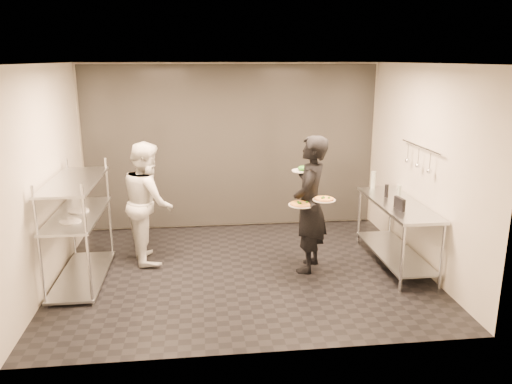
{
  "coord_description": "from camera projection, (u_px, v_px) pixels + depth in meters",
  "views": [
    {
      "loc": [
        -0.56,
        -6.39,
        2.86
      ],
      "look_at": [
        0.2,
        0.13,
        1.1
      ],
      "focal_mm": 35.0,
      "sensor_mm": 36.0,
      "label": 1
    }
  ],
  "objects": [
    {
      "name": "prep_counter",
      "position": [
        397.0,
        223.0,
        7.01
      ],
      "size": [
        0.6,
        1.8,
        0.92
      ],
      "color": "silver",
      "rests_on": "ground"
    },
    {
      "name": "bottle_clear",
      "position": [
        399.0,
        192.0,
        7.13
      ],
      "size": [
        0.06,
        0.06,
        0.19
      ],
      "primitive_type": "cylinder",
      "color": "#98A698",
      "rests_on": "prep_counter"
    },
    {
      "name": "room_shell",
      "position": [
        235.0,
        156.0,
        7.7
      ],
      "size": [
        5.0,
        4.0,
        2.8
      ],
      "color": "black",
      "rests_on": "ground"
    },
    {
      "name": "pos_monitor",
      "position": [
        399.0,
        204.0,
        6.59
      ],
      "size": [
        0.07,
        0.23,
        0.16
      ],
      "primitive_type": "cube",
      "rotation": [
        0.0,
        0.0,
        0.12
      ],
      "color": "black",
      "rests_on": "prep_counter"
    },
    {
      "name": "chef",
      "position": [
        148.0,
        202.0,
        7.14
      ],
      "size": [
        0.84,
        0.98,
        1.74
      ],
      "primitive_type": "imported",
      "rotation": [
        0.0,
        0.0,
        1.81
      ],
      "color": "white",
      "rests_on": "ground"
    },
    {
      "name": "utensil_rail",
      "position": [
        419.0,
        158.0,
        6.8
      ],
      "size": [
        0.07,
        1.2,
        0.31
      ],
      "color": "silver",
      "rests_on": "room_shell"
    },
    {
      "name": "bottle_dark",
      "position": [
        386.0,
        191.0,
        7.18
      ],
      "size": [
        0.05,
        0.05,
        0.19
      ],
      "primitive_type": "cylinder",
      "color": "black",
      "rests_on": "prep_counter"
    },
    {
      "name": "pizza_plate_near",
      "position": [
        301.0,
        204.0,
        6.56
      ],
      "size": [
        0.35,
        0.35,
        0.05
      ],
      "color": "silver",
      "rests_on": "waiter"
    },
    {
      "name": "pizza_plate_far",
      "position": [
        324.0,
        199.0,
        6.5
      ],
      "size": [
        0.3,
        0.3,
        0.05
      ],
      "color": "silver",
      "rests_on": "waiter"
    },
    {
      "name": "bottle_green",
      "position": [
        373.0,
        180.0,
        7.66
      ],
      "size": [
        0.08,
        0.08,
        0.27
      ],
      "primitive_type": "cylinder",
      "color": "#98A698",
      "rests_on": "prep_counter"
    },
    {
      "name": "pass_rack",
      "position": [
        78.0,
        225.0,
        6.49
      ],
      "size": [
        0.6,
        1.6,
        1.5
      ],
      "color": "silver",
      "rests_on": "ground"
    },
    {
      "name": "salad_plate",
      "position": [
        303.0,
        170.0,
        6.94
      ],
      "size": [
        0.31,
        0.31,
        0.07
      ],
      "color": "silver",
      "rests_on": "waiter"
    },
    {
      "name": "waiter",
      "position": [
        310.0,
        204.0,
        6.77
      ],
      "size": [
        0.7,
        0.81,
        1.88
      ],
      "primitive_type": "imported",
      "rotation": [
        0.0,
        0.0,
        -2.0
      ],
      "color": "black",
      "rests_on": "ground"
    }
  ]
}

